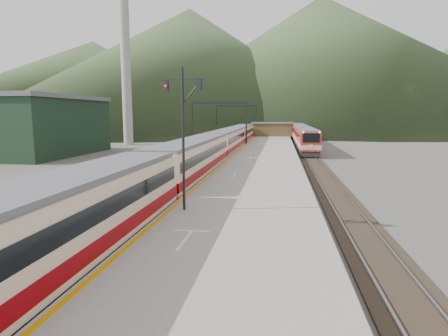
# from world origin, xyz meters

# --- Properties ---
(track_main) EXTENTS (2.60, 200.00, 0.23)m
(track_main) POSITION_xyz_m (0.00, 40.00, 0.07)
(track_main) COLOR black
(track_main) RESTS_ON ground
(track_far) EXTENTS (2.60, 200.00, 0.23)m
(track_far) POSITION_xyz_m (-5.00, 40.00, 0.07)
(track_far) COLOR black
(track_far) RESTS_ON ground
(track_second) EXTENTS (2.60, 200.00, 0.23)m
(track_second) POSITION_xyz_m (11.50, 40.00, 0.07)
(track_second) COLOR black
(track_second) RESTS_ON ground
(platform) EXTENTS (8.00, 100.00, 1.00)m
(platform) POSITION_xyz_m (5.60, 38.00, 0.50)
(platform) COLOR gray
(platform) RESTS_ON ground
(gantry_near) EXTENTS (9.55, 0.25, 8.00)m
(gantry_near) POSITION_xyz_m (-2.85, 55.00, 5.59)
(gantry_near) COLOR black
(gantry_near) RESTS_ON ground
(gantry_far) EXTENTS (9.55, 0.25, 8.00)m
(gantry_far) POSITION_xyz_m (-2.85, 80.00, 5.59)
(gantry_far) COLOR black
(gantry_far) RESTS_ON ground
(warehouse) EXTENTS (14.50, 20.50, 8.60)m
(warehouse) POSITION_xyz_m (-28.00, 42.00, 4.32)
(warehouse) COLOR black
(warehouse) RESTS_ON ground
(smokestack) EXTENTS (1.80, 1.80, 30.00)m
(smokestack) POSITION_xyz_m (-22.00, 62.00, 15.00)
(smokestack) COLOR #9E998E
(smokestack) RESTS_ON ground
(station_shed) EXTENTS (9.40, 4.40, 3.10)m
(station_shed) POSITION_xyz_m (5.60, 78.00, 2.57)
(station_shed) COLOR brown
(station_shed) RESTS_ON platform
(hill_a) EXTENTS (180.00, 180.00, 60.00)m
(hill_a) POSITION_xyz_m (-40.00, 190.00, 30.00)
(hill_a) COLOR #324424
(hill_a) RESTS_ON ground
(hill_b) EXTENTS (220.00, 220.00, 75.00)m
(hill_b) POSITION_xyz_m (30.00, 230.00, 37.50)
(hill_b) COLOR #324424
(hill_b) RESTS_ON ground
(hill_d) EXTENTS (200.00, 200.00, 55.00)m
(hill_d) POSITION_xyz_m (-120.00, 240.00, 27.50)
(hill_d) COLOR #324424
(hill_d) RESTS_ON ground
(main_train) EXTENTS (3.04, 83.23, 3.71)m
(main_train) POSITION_xyz_m (0.00, 34.10, 2.08)
(main_train) COLOR beige
(main_train) RESTS_ON track_main
(second_train) EXTENTS (2.71, 55.63, 3.31)m
(second_train) POSITION_xyz_m (11.50, 70.55, 1.88)
(second_train) COLOR red
(second_train) RESTS_ON track_second
(signal_mast) EXTENTS (2.18, 0.53, 7.23)m
(signal_mast) POSITION_xyz_m (2.57, 10.67, 5.40)
(signal_mast) COLOR black
(signal_mast) RESTS_ON platform
(short_signal_a) EXTENTS (0.24, 0.19, 2.27)m
(short_signal_a) POSITION_xyz_m (-2.33, 9.04, 1.46)
(short_signal_a) COLOR black
(short_signal_a) RESTS_ON ground
(short_signal_b) EXTENTS (0.26, 0.23, 2.27)m
(short_signal_b) POSITION_xyz_m (-2.63, 26.60, 1.46)
(short_signal_b) COLOR black
(short_signal_b) RESTS_ON ground
(short_signal_c) EXTENTS (0.26, 0.22, 2.27)m
(short_signal_c) POSITION_xyz_m (-7.31, 23.57, 1.46)
(short_signal_c) COLOR black
(short_signal_c) RESTS_ON ground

